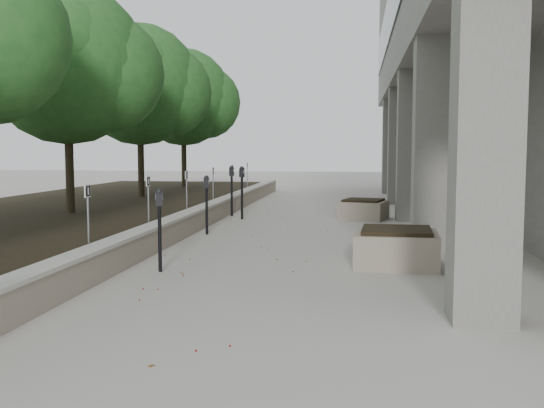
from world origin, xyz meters
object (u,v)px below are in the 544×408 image
Objects in this scene: crabapple_tree_4 at (140,110)px; planter_front at (396,247)px; crabapple_tree_5 at (183,118)px; crabapple_tree_3 at (68,98)px; parking_meter_3 at (207,205)px; parking_meter_2 at (160,230)px; parking_meter_4 at (232,191)px; planter_back at (364,209)px; parking_meter_5 at (242,193)px.

crabapple_tree_4 reaches higher than planter_front.
crabapple_tree_4 is at bearing 130.54° from planter_front.
crabapple_tree_5 reaches higher than planter_front.
crabapple_tree_4 is at bearing 90.00° from crabapple_tree_3.
crabapple_tree_3 is 1.00× the size of crabapple_tree_4.
crabapple_tree_4 and crabapple_tree_5 have the same top height.
parking_meter_3 is (3.45, -10.47, -2.45)m from crabapple_tree_5.
parking_meter_2 reaches higher than planter_front.
crabapple_tree_4 is at bearing 160.88° from parking_meter_4.
crabapple_tree_4 is 7.78m from planter_back.
parking_meter_4 is at bearing 140.18° from parking_meter_5.
planter_front is 1.14× the size of planter_back.
parking_meter_5 is 1.23× the size of planter_back.
crabapple_tree_3 is 6.52m from parking_meter_2.
crabapple_tree_3 reaches higher than planter_back.
crabapple_tree_5 is at bearing 107.87° from parking_meter_3.
parking_meter_3 is 5.17m from planter_front.
crabapple_tree_5 is 4.05× the size of planter_front.
parking_meter_2 is 0.91× the size of parking_meter_5.
crabapple_tree_5 is 8.60m from parking_meter_5.
parking_meter_5 reaches higher than planter_front.
planter_front is (7.46, -8.72, -2.81)m from crabapple_tree_4.
crabapple_tree_3 is 1.00× the size of crabapple_tree_5.
parking_meter_2 is 0.98× the size of planter_front.
parking_meter_3 is 3.08m from parking_meter_5.
parking_meter_4 is at bearing -63.87° from crabapple_tree_5.
parking_meter_3 is 5.04m from planter_back.
parking_meter_4 is 1.23× the size of planter_back.
parking_meter_3 reaches higher than planter_front.
parking_meter_4 reaches higher than parking_meter_2.
parking_meter_5 is at bearing 35.22° from crabapple_tree_3.
parking_meter_2 is 8.11m from parking_meter_4.
parking_meter_4 is (-0.48, 8.10, 0.07)m from parking_meter_2.
planter_front is (7.46, -3.72, -2.81)m from crabapple_tree_3.
crabapple_tree_3 is 5.00m from crabapple_tree_4.
crabapple_tree_4 is 11.82m from planter_front.
parking_meter_5 is 1.08× the size of planter_front.
parking_meter_4 is (-0.20, 3.83, 0.06)m from parking_meter_3.
planter_front is at bearing -86.03° from planter_back.
parking_meter_3 is 1.00× the size of planter_front.
parking_meter_5 is at bearing 85.16° from parking_meter_3.
planter_back is at bearing 28.71° from parking_meter_5.
crabapple_tree_5 is 4.13× the size of parking_meter_2.
crabapple_tree_4 is at bearing 164.84° from planter_back.
parking_meter_4 is 1.00× the size of parking_meter_5.
crabapple_tree_4 reaches higher than parking_meter_3.
crabapple_tree_5 is 10.22m from planter_back.
parking_meter_3 is (3.45, -0.47, -2.45)m from crabapple_tree_3.
crabapple_tree_5 reaches higher than parking_meter_3.
parking_meter_3 is 0.92× the size of parking_meter_5.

